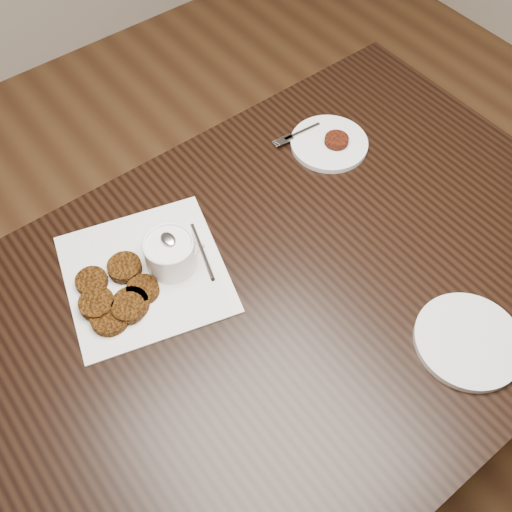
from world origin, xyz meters
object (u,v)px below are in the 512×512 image
(plate_with_patty, at_px, (329,141))
(sauce_ramekin, at_px, (168,243))
(table, at_px, (273,372))
(plate_empty, at_px, (468,341))
(napkin, at_px, (145,274))

(plate_with_patty, bearing_deg, sauce_ramekin, -173.06)
(table, distance_m, plate_with_patty, 0.58)
(plate_empty, bearing_deg, plate_with_patty, 75.72)
(table, distance_m, plate_empty, 0.53)
(table, height_order, plate_empty, plate_empty)
(sauce_ramekin, relative_size, plate_with_patty, 0.77)
(plate_with_patty, bearing_deg, napkin, -175.18)
(napkin, distance_m, plate_empty, 0.63)
(napkin, bearing_deg, sauce_ramekin, -12.94)
(napkin, xyz_separation_m, plate_empty, (0.39, -0.49, 0.00))
(plate_empty, bearing_deg, sauce_ramekin, 124.99)
(napkin, distance_m, sauce_ramekin, 0.09)
(plate_empty, bearing_deg, table, 125.82)
(table, distance_m, sauce_ramekin, 0.50)
(plate_with_patty, bearing_deg, table, -145.31)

